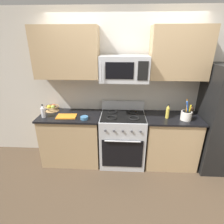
% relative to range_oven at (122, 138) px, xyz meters
% --- Properties ---
extents(ground_plane, '(16.00, 16.00, 0.00)m').
position_rel_range_oven_xyz_m(ground_plane, '(0.00, -0.65, -0.47)').
color(ground_plane, '#473828').
extents(wall_back, '(8.00, 0.10, 2.60)m').
position_rel_range_oven_xyz_m(wall_back, '(0.00, 0.37, 0.83)').
color(wall_back, beige).
rests_on(wall_back, ground).
extents(counter_left, '(1.04, 0.61, 0.91)m').
position_rel_range_oven_xyz_m(counter_left, '(-0.91, -0.00, -0.02)').
color(counter_left, tan).
rests_on(counter_left, ground).
extents(range_oven, '(0.76, 0.65, 1.09)m').
position_rel_range_oven_xyz_m(range_oven, '(0.00, 0.00, 0.00)').
color(range_oven, '#B2B5BA').
rests_on(range_oven, ground).
extents(counter_right, '(0.90, 0.61, 0.91)m').
position_rel_range_oven_xyz_m(counter_right, '(0.84, -0.00, -0.02)').
color(counter_right, tan).
rests_on(counter_right, ground).
extents(microwave, '(0.74, 0.44, 0.39)m').
position_rel_range_oven_xyz_m(microwave, '(-0.00, 0.03, 1.22)').
color(microwave, '#B2B5BA').
extents(upper_cabinets_left, '(1.03, 0.34, 0.79)m').
position_rel_range_oven_xyz_m(upper_cabinets_left, '(-0.91, 0.15, 1.44)').
color(upper_cabinets_left, tan).
extents(upper_cabinets_right, '(0.89, 0.34, 0.79)m').
position_rel_range_oven_xyz_m(upper_cabinets_right, '(0.84, 0.15, 1.44)').
color(upper_cabinets_right, tan).
extents(utensil_crock, '(0.17, 0.17, 0.35)m').
position_rel_range_oven_xyz_m(utensil_crock, '(1.01, -0.10, 0.52)').
color(utensil_crock, white).
rests_on(utensil_crock, counter_right).
extents(fruit_basket, '(0.25, 0.25, 0.11)m').
position_rel_range_oven_xyz_m(fruit_basket, '(-1.28, 0.18, 0.49)').
color(fruit_basket, '#9E7A4C').
rests_on(fruit_basket, counter_left).
extents(cutting_board, '(0.33, 0.22, 0.02)m').
position_rel_range_oven_xyz_m(cutting_board, '(-0.94, -0.08, 0.44)').
color(cutting_board, orange).
rests_on(cutting_board, counter_left).
extents(bottle_vinegar, '(0.07, 0.07, 0.22)m').
position_rel_range_oven_xyz_m(bottle_vinegar, '(-1.31, -0.12, 0.54)').
color(bottle_vinegar, silver).
rests_on(bottle_vinegar, counter_left).
extents(bottle_soy, '(0.07, 0.07, 0.17)m').
position_rel_range_oven_xyz_m(bottle_soy, '(1.16, 0.12, 0.52)').
color(bottle_soy, '#382314').
rests_on(bottle_soy, counter_right).
extents(bottle_oil, '(0.05, 0.05, 0.24)m').
position_rel_range_oven_xyz_m(bottle_oil, '(0.72, -0.04, 0.55)').
color(bottle_oil, gold).
rests_on(bottle_oil, counter_right).
extents(prep_bowl, '(0.13, 0.13, 0.05)m').
position_rel_range_oven_xyz_m(prep_bowl, '(-0.63, -0.16, 0.46)').
color(prep_bowl, teal).
rests_on(prep_bowl, counter_left).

